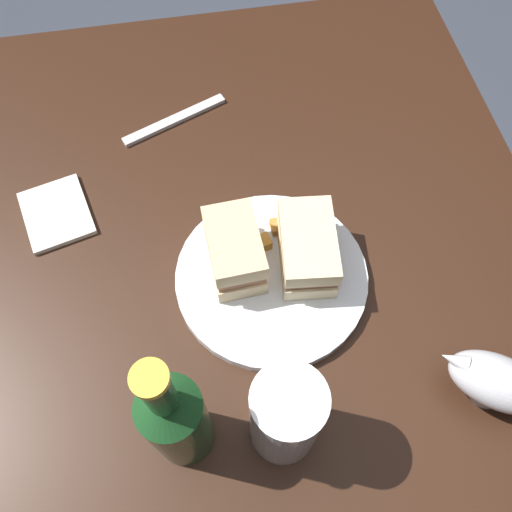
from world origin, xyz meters
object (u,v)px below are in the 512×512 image
(fork, at_px, (175,120))
(plate, at_px, (271,277))
(gravy_boat, at_px, (497,382))
(cider_bottle, at_px, (176,419))
(sandwich_half_right, at_px, (235,251))
(pint_glass, at_px, (285,419))
(napkin, at_px, (56,213))
(sandwich_half_left, at_px, (307,248))

(fork, bearing_deg, plate, -94.08)
(gravy_boat, distance_m, cider_bottle, 0.37)
(sandwich_half_right, xyz_separation_m, pint_glass, (-0.22, -0.02, 0.02))
(pint_glass, relative_size, napkin, 1.44)
(sandwich_half_left, relative_size, fork, 0.70)
(sandwich_half_left, distance_m, sandwich_half_right, 0.09)
(sandwich_half_left, height_order, cider_bottle, cider_bottle)
(plate, distance_m, pint_glass, 0.21)
(plate, height_order, sandwich_half_right, sandwich_half_right)
(sandwich_half_right, bearing_deg, plate, -119.50)
(sandwich_half_left, distance_m, gravy_boat, 0.28)
(gravy_boat, bearing_deg, fork, 33.21)
(plate, relative_size, napkin, 2.35)
(sandwich_half_right, relative_size, napkin, 0.99)
(pint_glass, distance_m, gravy_boat, 0.25)
(gravy_boat, bearing_deg, pint_glass, 90.75)
(napkin, height_order, fork, napkin)
(plate, height_order, cider_bottle, cider_bottle)
(napkin, distance_m, fork, 0.24)
(plate, bearing_deg, pint_glass, 172.95)
(gravy_boat, distance_m, fork, 0.60)
(sandwich_half_left, relative_size, gravy_boat, 0.94)
(sandwich_half_left, height_order, gravy_boat, sandwich_half_left)
(sandwich_half_left, distance_m, pint_glass, 0.23)
(plate, relative_size, sandwich_half_left, 2.05)
(cider_bottle, bearing_deg, sandwich_half_right, -23.89)
(sandwich_half_left, relative_size, cider_bottle, 0.49)
(sandwich_half_left, height_order, fork, sandwich_half_left)
(sandwich_half_left, bearing_deg, napkin, 66.84)
(plate, distance_m, gravy_boat, 0.30)
(plate, distance_m, fork, 0.32)
(sandwich_half_left, height_order, pint_glass, pint_glass)
(plate, xyz_separation_m, cider_bottle, (-0.18, 0.14, 0.09))
(pint_glass, distance_m, fork, 0.51)
(gravy_boat, xyz_separation_m, fork, (0.50, 0.33, -0.04))
(pint_glass, xyz_separation_m, gravy_boat, (0.00, -0.25, -0.03))
(plate, xyz_separation_m, napkin, (0.16, 0.29, -0.00))
(sandwich_half_right, relative_size, gravy_boat, 0.82)
(pint_glass, bearing_deg, cider_bottle, 83.12)
(sandwich_half_left, bearing_deg, sandwich_half_right, 83.37)
(sandwich_half_right, height_order, cider_bottle, cider_bottle)
(napkin, bearing_deg, plate, -118.86)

